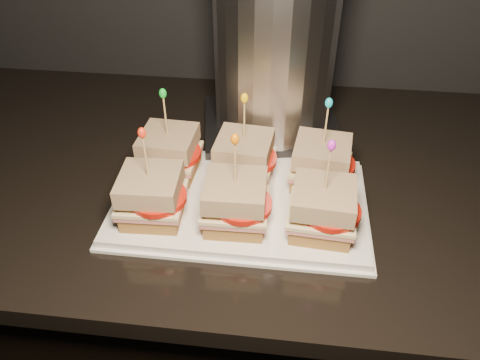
# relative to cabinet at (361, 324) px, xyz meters

# --- Properties ---
(cabinet) EXTENTS (2.33, 0.68, 0.83)m
(cabinet) POSITION_rel_cabinet_xyz_m (0.00, 0.00, 0.00)
(cabinet) COLOR black
(cabinet) RESTS_ON ground
(granite_slab) EXTENTS (2.37, 0.72, 0.03)m
(granite_slab) POSITION_rel_cabinet_xyz_m (0.00, 0.00, 0.43)
(granite_slab) COLOR black
(granite_slab) RESTS_ON cabinet
(platter) EXTENTS (0.41, 0.25, 0.02)m
(platter) POSITION_rel_cabinet_xyz_m (-0.28, -0.11, 0.46)
(platter) COLOR white
(platter) RESTS_ON granite_slab
(platter_rim) EXTENTS (0.42, 0.26, 0.01)m
(platter_rim) POSITION_rel_cabinet_xyz_m (-0.28, -0.11, 0.45)
(platter_rim) COLOR white
(platter_rim) RESTS_ON granite_slab
(sandwich_0_bread_bot) EXTENTS (0.09, 0.09, 0.02)m
(sandwich_0_bread_bot) POSITION_rel_cabinet_xyz_m (-0.41, -0.05, 0.48)
(sandwich_0_bread_bot) COLOR brown
(sandwich_0_bread_bot) RESTS_ON platter
(sandwich_0_ham) EXTENTS (0.10, 0.10, 0.01)m
(sandwich_0_ham) POSITION_rel_cabinet_xyz_m (-0.41, -0.05, 0.49)
(sandwich_0_ham) COLOR #C1695D
(sandwich_0_ham) RESTS_ON sandwich_0_bread_bot
(sandwich_0_cheese) EXTENTS (0.10, 0.10, 0.01)m
(sandwich_0_cheese) POSITION_rel_cabinet_xyz_m (-0.41, -0.05, 0.50)
(sandwich_0_cheese) COLOR beige
(sandwich_0_cheese) RESTS_ON sandwich_0_ham
(sandwich_0_tomato) EXTENTS (0.09, 0.09, 0.01)m
(sandwich_0_tomato) POSITION_rel_cabinet_xyz_m (-0.40, -0.06, 0.51)
(sandwich_0_tomato) COLOR red
(sandwich_0_tomato) RESTS_ON sandwich_0_cheese
(sandwich_0_bread_top) EXTENTS (0.09, 0.09, 0.03)m
(sandwich_0_bread_top) POSITION_rel_cabinet_xyz_m (-0.41, -0.05, 0.53)
(sandwich_0_bread_top) COLOR #562A12
(sandwich_0_bread_top) RESTS_ON sandwich_0_tomato
(sandwich_0_pick) EXTENTS (0.00, 0.00, 0.09)m
(sandwich_0_pick) POSITION_rel_cabinet_xyz_m (-0.41, -0.05, 0.57)
(sandwich_0_pick) COLOR tan
(sandwich_0_pick) RESTS_ON sandwich_0_bread_top
(sandwich_0_frill) EXTENTS (0.01, 0.01, 0.02)m
(sandwich_0_frill) POSITION_rel_cabinet_xyz_m (-0.41, -0.05, 0.62)
(sandwich_0_frill) COLOR green
(sandwich_0_frill) RESTS_ON sandwich_0_pick
(sandwich_1_bread_bot) EXTENTS (0.10, 0.10, 0.02)m
(sandwich_1_bread_bot) POSITION_rel_cabinet_xyz_m (-0.28, -0.05, 0.48)
(sandwich_1_bread_bot) COLOR brown
(sandwich_1_bread_bot) RESTS_ON platter
(sandwich_1_ham) EXTENTS (0.11, 0.10, 0.01)m
(sandwich_1_ham) POSITION_rel_cabinet_xyz_m (-0.28, -0.05, 0.49)
(sandwich_1_ham) COLOR #C1695D
(sandwich_1_ham) RESTS_ON sandwich_1_bread_bot
(sandwich_1_cheese) EXTENTS (0.11, 0.10, 0.01)m
(sandwich_1_cheese) POSITION_rel_cabinet_xyz_m (-0.28, -0.05, 0.50)
(sandwich_1_cheese) COLOR beige
(sandwich_1_cheese) RESTS_ON sandwich_1_ham
(sandwich_1_tomato) EXTENTS (0.09, 0.09, 0.01)m
(sandwich_1_tomato) POSITION_rel_cabinet_xyz_m (-0.27, -0.06, 0.51)
(sandwich_1_tomato) COLOR red
(sandwich_1_tomato) RESTS_ON sandwich_1_cheese
(sandwich_1_bread_top) EXTENTS (0.10, 0.10, 0.03)m
(sandwich_1_bread_top) POSITION_rel_cabinet_xyz_m (-0.28, -0.05, 0.53)
(sandwich_1_bread_top) COLOR #562A12
(sandwich_1_bread_top) RESTS_ON sandwich_1_tomato
(sandwich_1_pick) EXTENTS (0.00, 0.00, 0.09)m
(sandwich_1_pick) POSITION_rel_cabinet_xyz_m (-0.28, -0.05, 0.57)
(sandwich_1_pick) COLOR tan
(sandwich_1_pick) RESTS_ON sandwich_1_bread_top
(sandwich_1_frill) EXTENTS (0.01, 0.01, 0.02)m
(sandwich_1_frill) POSITION_rel_cabinet_xyz_m (-0.28, -0.05, 0.62)
(sandwich_1_frill) COLOR #E8B605
(sandwich_1_frill) RESTS_ON sandwich_1_pick
(sandwich_2_bread_bot) EXTENTS (0.10, 0.10, 0.02)m
(sandwich_2_bread_bot) POSITION_rel_cabinet_xyz_m (-0.15, -0.05, 0.48)
(sandwich_2_bread_bot) COLOR brown
(sandwich_2_bread_bot) RESTS_ON platter
(sandwich_2_ham) EXTENTS (0.11, 0.10, 0.01)m
(sandwich_2_ham) POSITION_rel_cabinet_xyz_m (-0.15, -0.05, 0.49)
(sandwich_2_ham) COLOR #C1695D
(sandwich_2_ham) RESTS_ON sandwich_2_bread_bot
(sandwich_2_cheese) EXTENTS (0.11, 0.11, 0.01)m
(sandwich_2_cheese) POSITION_rel_cabinet_xyz_m (-0.15, -0.05, 0.50)
(sandwich_2_cheese) COLOR beige
(sandwich_2_cheese) RESTS_ON sandwich_2_ham
(sandwich_2_tomato) EXTENTS (0.09, 0.09, 0.01)m
(sandwich_2_tomato) POSITION_rel_cabinet_xyz_m (-0.14, -0.06, 0.51)
(sandwich_2_tomato) COLOR red
(sandwich_2_tomato) RESTS_ON sandwich_2_cheese
(sandwich_2_bread_top) EXTENTS (0.10, 0.10, 0.03)m
(sandwich_2_bread_top) POSITION_rel_cabinet_xyz_m (-0.15, -0.05, 0.53)
(sandwich_2_bread_top) COLOR #562A12
(sandwich_2_bread_top) RESTS_ON sandwich_2_tomato
(sandwich_2_pick) EXTENTS (0.00, 0.00, 0.09)m
(sandwich_2_pick) POSITION_rel_cabinet_xyz_m (-0.15, -0.05, 0.57)
(sandwich_2_pick) COLOR tan
(sandwich_2_pick) RESTS_ON sandwich_2_bread_top
(sandwich_2_frill) EXTENTS (0.01, 0.01, 0.02)m
(sandwich_2_frill) POSITION_rel_cabinet_xyz_m (-0.15, -0.05, 0.62)
(sandwich_2_frill) COLOR #13ADC5
(sandwich_2_frill) RESTS_ON sandwich_2_pick
(sandwich_3_bread_bot) EXTENTS (0.09, 0.09, 0.02)m
(sandwich_3_bread_bot) POSITION_rel_cabinet_xyz_m (-0.41, -0.17, 0.48)
(sandwich_3_bread_bot) COLOR brown
(sandwich_3_bread_bot) RESTS_ON platter
(sandwich_3_ham) EXTENTS (0.10, 0.10, 0.01)m
(sandwich_3_ham) POSITION_rel_cabinet_xyz_m (-0.41, -0.17, 0.49)
(sandwich_3_ham) COLOR #C1695D
(sandwich_3_ham) RESTS_ON sandwich_3_bread_bot
(sandwich_3_cheese) EXTENTS (0.10, 0.10, 0.01)m
(sandwich_3_cheese) POSITION_rel_cabinet_xyz_m (-0.41, -0.17, 0.50)
(sandwich_3_cheese) COLOR beige
(sandwich_3_cheese) RESTS_ON sandwich_3_ham
(sandwich_3_tomato) EXTENTS (0.09, 0.09, 0.01)m
(sandwich_3_tomato) POSITION_rel_cabinet_xyz_m (-0.40, -0.18, 0.51)
(sandwich_3_tomato) COLOR red
(sandwich_3_tomato) RESTS_ON sandwich_3_cheese
(sandwich_3_bread_top) EXTENTS (0.09, 0.09, 0.03)m
(sandwich_3_bread_top) POSITION_rel_cabinet_xyz_m (-0.41, -0.17, 0.53)
(sandwich_3_bread_top) COLOR #562A12
(sandwich_3_bread_top) RESTS_ON sandwich_3_tomato
(sandwich_3_pick) EXTENTS (0.00, 0.00, 0.09)m
(sandwich_3_pick) POSITION_rel_cabinet_xyz_m (-0.41, -0.17, 0.57)
(sandwich_3_pick) COLOR tan
(sandwich_3_pick) RESTS_ON sandwich_3_bread_top
(sandwich_3_frill) EXTENTS (0.01, 0.01, 0.02)m
(sandwich_3_frill) POSITION_rel_cabinet_xyz_m (-0.41, -0.17, 0.62)
(sandwich_3_frill) COLOR red
(sandwich_3_frill) RESTS_ON sandwich_3_pick
(sandwich_4_bread_bot) EXTENTS (0.09, 0.09, 0.02)m
(sandwich_4_bread_bot) POSITION_rel_cabinet_xyz_m (-0.28, -0.17, 0.48)
(sandwich_4_bread_bot) COLOR brown
(sandwich_4_bread_bot) RESTS_ON platter
(sandwich_4_ham) EXTENTS (0.10, 0.10, 0.01)m
(sandwich_4_ham) POSITION_rel_cabinet_xyz_m (-0.28, -0.17, 0.49)
(sandwich_4_ham) COLOR #C1695D
(sandwich_4_ham) RESTS_ON sandwich_4_bread_bot
(sandwich_4_cheese) EXTENTS (0.10, 0.10, 0.01)m
(sandwich_4_cheese) POSITION_rel_cabinet_xyz_m (-0.28, -0.17, 0.50)
(sandwich_4_cheese) COLOR beige
(sandwich_4_cheese) RESTS_ON sandwich_4_ham
(sandwich_4_tomato) EXTENTS (0.09, 0.09, 0.01)m
(sandwich_4_tomato) POSITION_rel_cabinet_xyz_m (-0.27, -0.18, 0.51)
(sandwich_4_tomato) COLOR red
(sandwich_4_tomato) RESTS_ON sandwich_4_cheese
(sandwich_4_bread_top) EXTENTS (0.09, 0.09, 0.03)m
(sandwich_4_bread_top) POSITION_rel_cabinet_xyz_m (-0.28, -0.17, 0.53)
(sandwich_4_bread_top) COLOR #562A12
(sandwich_4_bread_top) RESTS_ON sandwich_4_tomato
(sandwich_4_pick) EXTENTS (0.00, 0.00, 0.09)m
(sandwich_4_pick) POSITION_rel_cabinet_xyz_m (-0.28, -0.17, 0.57)
(sandwich_4_pick) COLOR tan
(sandwich_4_pick) RESTS_ON sandwich_4_bread_top
(sandwich_4_frill) EXTENTS (0.01, 0.01, 0.02)m
(sandwich_4_frill) POSITION_rel_cabinet_xyz_m (-0.28, -0.17, 0.62)
(sandwich_4_frill) COLOR orange
(sandwich_4_frill) RESTS_ON sandwich_4_pick
(sandwich_5_bread_bot) EXTENTS (0.09, 0.09, 0.02)m
(sandwich_5_bread_bot) POSITION_rel_cabinet_xyz_m (-0.15, -0.17, 0.48)
(sandwich_5_bread_bot) COLOR brown
(sandwich_5_bread_bot) RESTS_ON platter
(sandwich_5_ham) EXTENTS (0.10, 0.10, 0.01)m
(sandwich_5_ham) POSITION_rel_cabinet_xyz_m (-0.15, -0.17, 0.49)
(sandwich_5_ham) COLOR #C1695D
(sandwich_5_ham) RESTS_ON sandwich_5_bread_bot
(sandwich_5_cheese) EXTENTS (0.11, 0.10, 0.01)m
(sandwich_5_cheese) POSITION_rel_cabinet_xyz_m (-0.15, -0.17, 0.50)
(sandwich_5_cheese) COLOR beige
(sandwich_5_cheese) RESTS_ON sandwich_5_ham
(sandwich_5_tomato) EXTENTS (0.09, 0.09, 0.01)m
(sandwich_5_tomato) POSITION_rel_cabinet_xyz_m (-0.14, -0.18, 0.51)
(sandwich_5_tomato) COLOR red
(sandwich_5_tomato) RESTS_ON sandwich_5_cheese
(sandwich_5_bread_top) EXTENTS (0.10, 0.10, 0.03)m
(sandwich_5_bread_top) POSITION_rel_cabinet_xyz_m (-0.15, -0.17, 0.53)
(sandwich_5_bread_top) COLOR #562A12
(sandwich_5_bread_top) RESTS_ON sandwich_5_tomato
(sandwich_5_pick) EXTENTS (0.00, 0.00, 0.09)m
(sandwich_5_pick) POSITION_rel_cabinet_xyz_m (-0.15, -0.17, 0.57)
(sandwich_5_pick) COLOR tan
(sandwich_5_pick) RESTS_ON sandwich_5_bread_top
(sandwich_5_frill) EXTENTS (0.01, 0.01, 0.02)m
(sandwich_5_frill) POSITION_rel_cabinet_xyz_m (-0.15, -0.17, 0.62)
(sandwich_5_frill) COLOR #C422C1
(sandwich_5_frill) RESTS_ON sandwich_5_pick
(appliance_base) EXTENTS (0.30, 0.26, 0.03)m
(appliance_base) POSITION_rel_cabinet_xyz_m (-0.24, 0.12, 0.46)
(appliance_base) COLOR #262628
(appliance_base) RESTS_ON granite_slab
(appliance_body) EXTENTS (0.22, 0.22, 0.29)m
(appliance_body) POSITION_rel_cabinet_xyz_m (-0.24, 0.12, 0.62)
(appliance_body) COLOR silver
(appliance_body) RESTS_ON appliance_base
(appliance) EXTENTS (0.26, 0.22, 0.34)m
(appliance) POSITION_rel_cabinet_xyz_m (-0.24, 0.12, 0.62)
(appliance) COLOR silver
(appliance) RESTS_ON granite_slab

